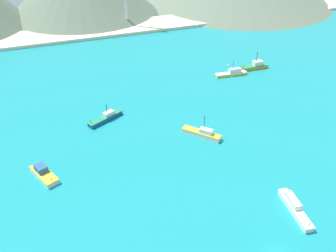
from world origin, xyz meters
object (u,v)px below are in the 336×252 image
fishing_boat_8 (202,133)px  buoy_0 (228,65)px  fishing_boat_7 (232,73)px  fishing_boat_5 (106,118)px  fishing_boat_2 (255,66)px  fishing_boat_6 (43,173)px  fishing_boat_4 (295,207)px

fishing_boat_8 → buoy_0: fishing_boat_8 is taller
fishing_boat_8 → buoy_0: 44.64m
buoy_0 → fishing_boat_7: bearing=-109.9°
fishing_boat_5 → fishing_boat_8: size_ratio=1.14×
fishing_boat_7 → buoy_0: bearing=70.1°
fishing_boat_8 → buoy_0: bearing=53.5°
fishing_boat_2 → fishing_boat_5: bearing=-164.8°
fishing_boat_5 → fishing_boat_7: bearing=15.9°
fishing_boat_5 → fishing_boat_8: 25.88m
fishing_boat_2 → fishing_boat_8: 45.51m
fishing_boat_6 → fishing_boat_7: size_ratio=0.81×
fishing_boat_5 → buoy_0: (47.15, 20.21, -0.66)m
fishing_boat_4 → buoy_0: bearing=72.3°
buoy_0 → fishing_boat_2: bearing=-36.7°
fishing_boat_2 → fishing_boat_8: (-33.79, -30.49, -0.04)m
fishing_boat_5 → fishing_boat_6: size_ratio=1.17×
fishing_boat_6 → buoy_0: 74.60m
fishing_boat_4 → buoy_0: fishing_boat_4 is taller
fishing_boat_5 → fishing_boat_6: bearing=-134.5°
fishing_boat_7 → fishing_boat_8: fishing_boat_8 is taller
fishing_boat_6 → fishing_boat_8: 37.85m
fishing_boat_6 → buoy_0: (64.36, 37.71, -0.74)m
fishing_boat_6 → buoy_0: fishing_boat_6 is taller
fishing_boat_5 → fishing_boat_8: (20.59, -15.67, 0.12)m
fishing_boat_4 → fishing_boat_8: 29.22m
fishing_boat_5 → fishing_boat_6: 24.54m
fishing_boat_7 → fishing_boat_6: bearing=-153.9°
fishing_boat_4 → fishing_boat_7: fishing_boat_7 is taller
fishing_boat_7 → buoy_0: (2.73, 7.54, -0.71)m
fishing_boat_2 → fishing_boat_7: size_ratio=0.87×
fishing_boat_7 → buoy_0: 8.05m
fishing_boat_5 → buoy_0: 51.30m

